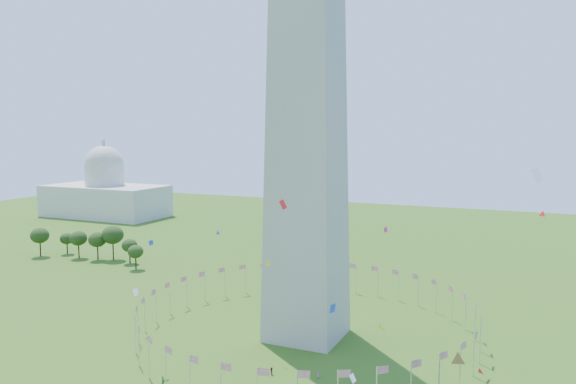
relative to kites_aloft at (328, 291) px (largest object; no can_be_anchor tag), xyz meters
The scene contains 4 objects.
flag_ring 30.08m from the kites_aloft, 121.34° to the left, with size 80.24×80.24×9.00m.
capitol_building 246.61m from the kites_aloft, 141.78° to the left, with size 70.00×35.00×46.00m, color beige, non-canonical shape.
kites_aloft is the anchor object (origin of this frame).
tree_line_west 136.72m from the kites_aloft, 152.02° to the left, with size 54.78×15.73×12.98m.
Camera 1 is at (49.79, -71.75, 49.55)m, focal length 35.00 mm.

